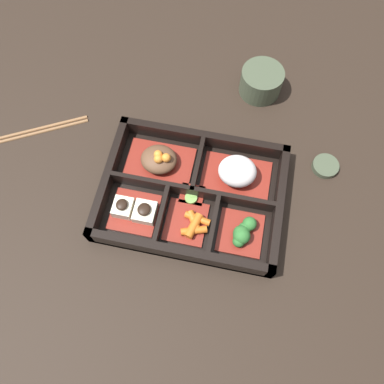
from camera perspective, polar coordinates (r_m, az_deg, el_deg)
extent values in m
plane|color=black|center=(0.70, 0.00, -0.80)|extent=(3.00, 3.00, 0.00)
cube|color=black|center=(0.70, 0.00, -0.64)|extent=(0.33, 0.24, 0.01)
cube|color=black|center=(0.65, -2.06, -9.27)|extent=(0.33, 0.01, 0.04)
cube|color=black|center=(0.74, 1.81, 7.97)|extent=(0.33, 0.01, 0.04)
cube|color=black|center=(0.71, -12.46, 2.24)|extent=(0.01, 0.24, 0.04)
cube|color=black|center=(0.69, 12.91, -2.52)|extent=(0.01, 0.24, 0.04)
cube|color=black|center=(0.68, -0.07, -0.41)|extent=(0.30, 0.01, 0.04)
cube|color=black|center=(0.67, -4.61, -3.73)|extent=(0.01, 0.10, 0.04)
cube|color=black|center=(0.66, 3.22, -5.25)|extent=(0.01, 0.10, 0.04)
cube|color=black|center=(0.71, 0.85, 3.69)|extent=(0.01, 0.11, 0.04)
cube|color=maroon|center=(0.72, -4.96, 4.33)|extent=(0.13, 0.09, 0.01)
ellipsoid|color=brown|center=(0.71, -5.07, 4.97)|extent=(0.07, 0.06, 0.03)
sphere|color=orange|center=(0.69, -5.18, 5.72)|extent=(0.02, 0.02, 0.02)
sphere|color=orange|center=(0.69, -5.14, 5.05)|extent=(0.02, 0.02, 0.02)
sphere|color=orange|center=(0.69, -3.96, 5.23)|extent=(0.02, 0.02, 0.02)
cube|color=maroon|center=(0.71, 6.68, 2.18)|extent=(0.13, 0.09, 0.01)
ellipsoid|color=silver|center=(0.69, 6.93, 3.16)|extent=(0.07, 0.06, 0.05)
cube|color=maroon|center=(0.69, -8.78, -3.05)|extent=(0.08, 0.08, 0.01)
cube|color=beige|center=(0.68, -10.45, -2.35)|extent=(0.03, 0.04, 0.02)
ellipsoid|color=black|center=(0.67, -10.66, -1.89)|extent=(0.02, 0.02, 0.01)
cube|color=beige|center=(0.67, -7.19, -3.05)|extent=(0.04, 0.04, 0.02)
ellipsoid|color=black|center=(0.66, -7.33, -2.64)|extent=(0.02, 0.02, 0.01)
cube|color=maroon|center=(0.67, -0.69, -4.67)|extent=(0.07, 0.08, 0.01)
cylinder|color=#D1661E|center=(0.67, 0.85, -4.05)|extent=(0.05, 0.02, 0.01)
cylinder|color=#D1661E|center=(0.66, 0.28, -5.18)|extent=(0.03, 0.05, 0.02)
cylinder|color=#D1661E|center=(0.66, 0.28, -5.89)|extent=(0.05, 0.03, 0.01)
cylinder|color=#D1661E|center=(0.67, 0.24, -4.32)|extent=(0.03, 0.04, 0.01)
cube|color=maroon|center=(0.67, 7.36, -6.19)|extent=(0.08, 0.08, 0.01)
sphere|color=#2D6B2D|center=(0.66, 7.51, -6.27)|extent=(0.03, 0.03, 0.03)
sphere|color=#2D6B2D|center=(0.65, 7.58, -6.63)|extent=(0.03, 0.03, 0.03)
sphere|color=#2D6B2D|center=(0.66, 8.77, -4.80)|extent=(0.03, 0.03, 0.03)
sphere|color=#2D6B2D|center=(0.66, 8.02, -5.52)|extent=(0.02, 0.02, 0.02)
sphere|color=#2D6B2D|center=(0.65, 7.14, -7.45)|extent=(0.02, 0.02, 0.02)
cube|color=maroon|center=(0.69, -0.33, -0.66)|extent=(0.04, 0.04, 0.01)
cylinder|color=#75A84C|center=(0.69, -0.01, 0.02)|extent=(0.02, 0.02, 0.01)
cylinder|color=#75A84C|center=(0.69, 0.23, -0.79)|extent=(0.02, 0.02, 0.01)
cylinder|color=#75A84C|center=(0.68, 0.21, -0.98)|extent=(0.02, 0.02, 0.01)
cylinder|color=#424C38|center=(0.82, 10.49, 16.19)|extent=(0.09, 0.09, 0.06)
cylinder|color=#597A38|center=(0.80, 10.78, 17.25)|extent=(0.07, 0.07, 0.01)
cylinder|color=brown|center=(0.84, -23.18, 8.76)|extent=(0.20, 0.11, 0.01)
cylinder|color=brown|center=(0.83, -23.10, 8.26)|extent=(0.20, 0.11, 0.01)
cylinder|color=#424C38|center=(0.77, 19.65, 3.73)|extent=(0.05, 0.05, 0.01)
cylinder|color=black|center=(0.77, 19.74, 3.87)|extent=(0.04, 0.04, 0.00)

